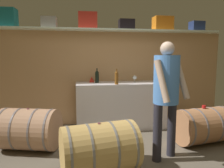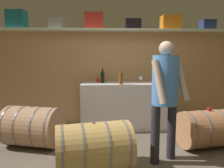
{
  "view_description": "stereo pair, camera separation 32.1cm",
  "coord_description": "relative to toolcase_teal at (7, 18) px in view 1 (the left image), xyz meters",
  "views": [
    {
      "loc": [
        -0.63,
        -2.45,
        1.44
      ],
      "look_at": [
        -0.13,
        0.7,
        1.03
      ],
      "focal_mm": 33.98,
      "sensor_mm": 36.0,
      "label": 1
    },
    {
      "loc": [
        -0.31,
        -2.48,
        1.44
      ],
      "look_at": [
        -0.13,
        0.7,
        1.03
      ],
      "focal_mm": 33.98,
      "sensor_mm": 36.0,
      "label": 2
    }
  ],
  "objects": [
    {
      "name": "toolcase_grey",
      "position": [
        0.78,
        0.0,
        -0.07
      ],
      "size": [
        0.29,
        0.26,
        0.21
      ],
      "primitive_type": "cube",
      "rotation": [
        0.0,
        0.0,
        -0.05
      ],
      "color": "gray",
      "rests_on": "high_shelf_board"
    },
    {
      "name": "tasting_cup",
      "position": [
        3.37,
        -1.27,
        -1.56
      ],
      "size": [
        0.06,
        0.06,
        0.05
      ],
      "primitive_type": "cylinder",
      "color": "red",
      "rests_on": "wine_barrel_near"
    },
    {
      "name": "toolcase_teal",
      "position": [
        0.0,
        0.0,
        0.0
      ],
      "size": [
        0.37,
        0.29,
        0.35
      ],
      "primitive_type": "cube",
      "rotation": [
        0.0,
        0.0,
        -0.05
      ],
      "color": "#19717C",
      "rests_on": "high_shelf_board"
    },
    {
      "name": "wine_bottle_amber",
      "position": [
        2.04,
        -0.48,
        -1.13
      ],
      "size": [
        0.07,
        0.07,
        0.3
      ],
      "color": "brown",
      "rests_on": "work_cabinet"
    },
    {
      "name": "toolcase_black",
      "position": [
        2.34,
        0.0,
        -0.07
      ],
      "size": [
        0.32,
        0.24,
        0.21
      ],
      "primitive_type": "cube",
      "rotation": [
        0.0,
        0.0,
        -0.02
      ],
      "color": "black",
      "rests_on": "high_shelf_board"
    },
    {
      "name": "red_funnel",
      "position": [
        1.6,
        -0.02,
        -1.2
      ],
      "size": [
        0.11,
        0.11,
        0.11
      ],
      "primitive_type": "cone",
      "color": "red",
      "rests_on": "work_cabinet"
    },
    {
      "name": "toolcase_orange",
      "position": [
        3.13,
        0.0,
        -0.03
      ],
      "size": [
        0.39,
        0.28,
        0.29
      ],
      "primitive_type": "cube",
      "rotation": [
        0.0,
        0.0,
        -0.01
      ],
      "color": "orange",
      "rests_on": "high_shelf_board"
    },
    {
      "name": "wine_barrel_near",
      "position": [
        3.37,
        -1.27,
        -1.88
      ],
      "size": [
        0.99,
        0.72,
        0.6
      ],
      "rotation": [
        0.0,
        0.0,
        0.16
      ],
      "color": "#AE744A",
      "rests_on": "ground"
    },
    {
      "name": "toolcase_navy",
      "position": [
        3.92,
        0.0,
        -0.07
      ],
      "size": [
        0.3,
        0.23,
        0.21
      ],
      "primitive_type": "cube",
      "rotation": [
        0.0,
        0.0,
        0.07
      ],
      "color": "navy",
      "rests_on": "high_shelf_board"
    },
    {
      "name": "ground_plane",
      "position": [
        1.96,
        -1.44,
        -2.19
      ],
      "size": [
        6.35,
        7.44,
        0.02
      ],
      "primitive_type": "cube",
      "color": "brown"
    },
    {
      "name": "high_shelf_board",
      "position": [
        1.96,
        0.0,
        -0.19
      ],
      "size": [
        4.74,
        0.4,
        0.03
      ],
      "primitive_type": "cube",
      "color": "silver",
      "rests_on": "back_wall_panel"
    },
    {
      "name": "wine_glass",
      "position": [
        2.48,
        -0.19,
        -1.17
      ],
      "size": [
        0.08,
        0.08,
        0.14
      ],
      "color": "white",
      "rests_on": "work_cabinet"
    },
    {
      "name": "wine_bottle_dark",
      "position": [
        1.7,
        -0.15,
        -1.13
      ],
      "size": [
        0.08,
        0.08,
        0.29
      ],
      "color": "black",
      "rests_on": "work_cabinet"
    },
    {
      "name": "winemaker_pouring",
      "position": [
        2.52,
        -1.69,
        -1.17
      ],
      "size": [
        0.55,
        0.49,
        1.64
      ],
      "rotation": [
        0.0,
        0.0,
        -2.69
      ],
      "color": "#292831",
      "rests_on": "ground"
    },
    {
      "name": "wine_barrel_flank",
      "position": [
        0.55,
        -1.07,
        -1.85
      ],
      "size": [
        1.01,
        0.84,
        0.65
      ],
      "rotation": [
        0.0,
        0.0,
        -0.26
      ],
      "color": "tan",
      "rests_on": "ground"
    },
    {
      "name": "work_cabinet",
      "position": [
        2.16,
        -0.24,
        -1.72
      ],
      "size": [
        1.78,
        0.65,
        0.92
      ],
      "primitive_type": "cube",
      "color": "white",
      "rests_on": "ground"
    },
    {
      "name": "back_wall_panel",
      "position": [
        1.96,
        0.15,
        -1.19
      ],
      "size": [
        5.15,
        0.1,
        1.97
      ],
      "primitive_type": "cube",
      "color": "tan",
      "rests_on": "ground"
    },
    {
      "name": "toolcase_red",
      "position": [
        1.53,
        0.0,
        -0.01
      ],
      "size": [
        0.38,
        0.2,
        0.33
      ],
      "primitive_type": "cube",
      "rotation": [
        0.0,
        0.0,
        -0.01
      ],
      "color": "red",
      "rests_on": "high_shelf_board"
    },
    {
      "name": "wine_barrel_far",
      "position": [
        1.57,
        -1.92,
        -1.86
      ],
      "size": [
        1.02,
        0.79,
        0.64
      ],
      "rotation": [
        0.0,
        0.0,
        0.19
      ],
      "color": "tan",
      "rests_on": "ground"
    }
  ]
}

